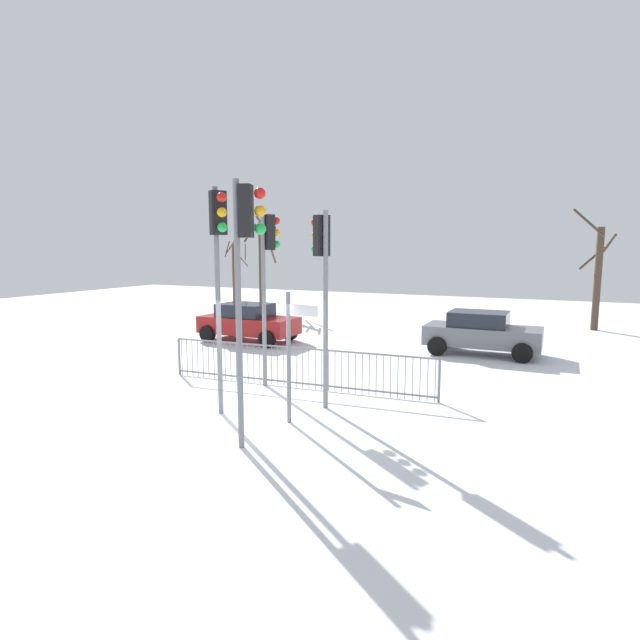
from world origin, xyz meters
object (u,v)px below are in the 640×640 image
object	(u,v)px
traffic_light_mid_left	(322,265)
bare_tree_centre	(262,263)
traffic_light_mid_right	(268,259)
bare_tree_left	(597,275)
traffic_light_foreground_left	(245,255)
car_grey_mid	(481,332)
car_red_far	(248,322)
direction_sign_post	(291,350)
bare_tree_right	(235,270)
traffic_light_rear_left	(219,250)

from	to	relation	value
traffic_light_mid_left	bare_tree_centre	bearing A→B (deg)	67.72
traffic_light_mid_left	traffic_light_mid_right	bearing A→B (deg)	93.46
traffic_light_mid_left	bare_tree_left	distance (m)	16.43
traffic_light_mid_right	bare_tree_centre	world-z (taller)	bare_tree_centre
traffic_light_mid_left	traffic_light_foreground_left	world-z (taller)	traffic_light_foreground_left
car_grey_mid	car_red_far	bearing A→B (deg)	-171.52
direction_sign_post	bare_tree_left	size ratio (longest dim) A/B	0.52
traffic_light_mid_right	direction_sign_post	xyz separation A→B (m)	(1.96, -2.45, -1.80)
traffic_light_mid_right	bare_tree_left	world-z (taller)	bare_tree_left
direction_sign_post	bare_tree_centre	xyz separation A→B (m)	(-10.13, 15.68, 1.23)
bare_tree_right	bare_tree_centre	bearing A→B (deg)	-40.39
traffic_light_mid_left	car_grey_mid	world-z (taller)	traffic_light_mid_left
car_red_far	bare_tree_left	distance (m)	15.29
car_grey_mid	bare_tree_right	bearing A→B (deg)	149.14
traffic_light_mid_right	bare_tree_left	xyz separation A→B (m)	(8.40, 14.00, -0.90)
car_red_far	bare_tree_left	size ratio (longest dim) A/B	0.72
car_grey_mid	bare_tree_centre	bearing A→B (deg)	152.65
traffic_light_mid_left	car_red_far	bearing A→B (deg)	75.86
traffic_light_foreground_left	bare_tree_left	bearing A→B (deg)	139.40
traffic_light_rear_left	car_grey_mid	size ratio (longest dim) A/B	1.28
traffic_light_mid_right	car_grey_mid	xyz separation A→B (m)	(4.58, 6.49, -2.58)
car_red_far	bare_tree_centre	size ratio (longest dim) A/B	0.72
traffic_light_mid_right	car_red_far	bearing A→B (deg)	153.52
traffic_light_rear_left	direction_sign_post	size ratio (longest dim) A/B	1.78
car_red_far	bare_tree_left	xyz separation A→B (m)	(12.45, 8.72, 1.68)
traffic_light_foreground_left	car_red_far	world-z (taller)	traffic_light_foreground_left
car_grey_mid	bare_tree_left	bearing A→B (deg)	63.55
direction_sign_post	bare_tree_left	world-z (taller)	bare_tree_left
bare_tree_centre	bare_tree_right	xyz separation A→B (m)	(-4.30, 3.66, -0.59)
traffic_light_foreground_left	traffic_light_mid_right	world-z (taller)	traffic_light_foreground_left
traffic_light_foreground_left	bare_tree_centre	world-z (taller)	bare_tree_centre
bare_tree_centre	traffic_light_foreground_left	bearing A→B (deg)	-59.70
traffic_light_mid_right	bare_tree_left	bearing A→B (deg)	85.07
car_grey_mid	traffic_light_rear_left	bearing A→B (deg)	-114.33
traffic_light_foreground_left	car_grey_mid	bearing A→B (deg)	144.85
traffic_light_foreground_left	car_grey_mid	xyz separation A→B (m)	(2.71, 10.44, -2.75)
bare_tree_right	traffic_light_mid_left	bearing A→B (deg)	-51.12
traffic_light_mid_left	car_red_far	distance (m)	9.20
traffic_light_mid_left	direction_sign_post	distance (m)	2.16
traffic_light_mid_left	bare_tree_centre	xyz separation A→B (m)	(-10.23, 14.36, -0.48)
traffic_light_mid_right	traffic_light_foreground_left	bearing A→B (deg)	-38.61
traffic_light_foreground_left	traffic_light_mid_left	bearing A→B (deg)	155.62
traffic_light_rear_left	car_grey_mid	bearing A→B (deg)	-168.36
bare_tree_left	bare_tree_right	bearing A→B (deg)	172.11
traffic_light_mid_right	traffic_light_rear_left	xyz separation A→B (m)	(0.36, -2.63, 0.23)
traffic_light_foreground_left	direction_sign_post	distance (m)	2.48
direction_sign_post	bare_tree_right	bearing A→B (deg)	138.79
traffic_light_mid_right	car_grey_mid	size ratio (longest dim) A/B	1.20
direction_sign_post	car_grey_mid	xyz separation A→B (m)	(2.62, 8.94, -0.78)
traffic_light_foreground_left	direction_sign_post	bearing A→B (deg)	155.99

